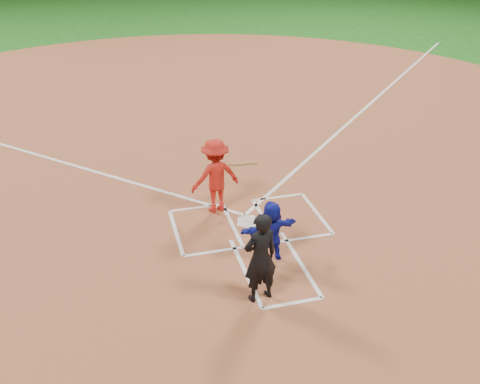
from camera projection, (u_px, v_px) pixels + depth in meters
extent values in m
plane|color=#185816|center=(249.00, 223.00, 11.61)|extent=(120.00, 120.00, 0.00)
cylinder|color=brown|center=(196.00, 126.00, 16.73)|extent=(28.00, 28.00, 0.01)
cylinder|color=white|center=(249.00, 222.00, 11.60)|extent=(0.60, 0.60, 0.02)
imported|color=#141BA3|center=(271.00, 231.00, 10.10)|extent=(1.20, 0.53, 1.25)
imported|color=black|center=(260.00, 258.00, 8.96)|extent=(0.69, 0.52, 1.69)
cube|color=white|center=(196.00, 208.00, 12.16)|extent=(1.22, 0.08, 0.01)
cube|color=white|center=(214.00, 252.00, 10.60)|extent=(1.22, 0.08, 0.01)
cube|color=white|center=(232.00, 224.00, 11.52)|extent=(0.08, 1.83, 0.01)
cube|color=white|center=(176.00, 232.00, 11.24)|extent=(0.08, 1.83, 0.01)
cube|color=white|center=(278.00, 197.00, 12.61)|extent=(1.22, 0.08, 0.01)
cube|color=white|center=(306.00, 238.00, 11.05)|extent=(1.22, 0.08, 0.01)
cube|color=white|center=(265.00, 220.00, 11.69)|extent=(0.08, 1.83, 0.01)
cube|color=white|center=(317.00, 212.00, 11.97)|extent=(0.08, 1.83, 0.01)
cube|color=white|center=(245.00, 271.00, 10.03)|extent=(0.08, 2.20, 0.01)
cube|color=white|center=(300.00, 262.00, 10.28)|extent=(0.08, 2.20, 0.01)
cube|color=white|center=(293.00, 303.00, 9.22)|extent=(1.10, 0.08, 0.01)
cube|color=white|center=(380.00, 95.00, 19.51)|extent=(14.21, 14.21, 0.01)
imported|color=red|center=(215.00, 176.00, 11.69)|extent=(1.19, 0.82, 1.70)
cylinder|color=#AA793E|center=(244.00, 164.00, 11.56)|extent=(0.76, 0.48, 0.28)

